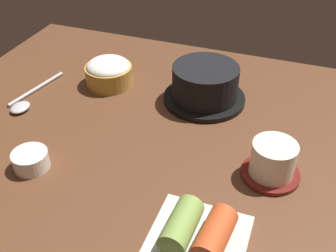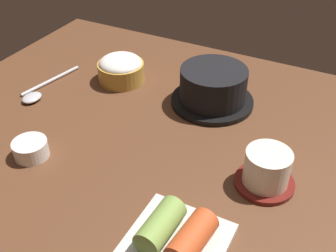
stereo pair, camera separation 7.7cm
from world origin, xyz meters
The scene contains 7 objects.
dining_table centered at (0.00, 0.00, 1.00)cm, with size 100.00×76.00×2.00cm, color #56331E.
stone_pot centered at (4.74, 13.28, 6.02)cm, with size 17.56×17.56×8.15cm.
rice_bowl centered at (-17.65, 12.51, 5.16)cm, with size 10.64×10.64×6.34cm.
tea_cup_with_saucer centered at (21.88, -5.59, 5.26)cm, with size 9.99×9.99×6.77cm.
kimchi_plate centered at (14.28, -23.41, 4.01)cm, with size 13.85×13.85×5.10cm.
side_bowl_near centered at (-17.57, -17.74, 3.72)cm, with size 6.24×6.24×3.20cm.
spoon centered at (-30.83, -0.97, 2.61)cm, with size 5.29×18.40×1.35cm.
Camera 1 is at (23.22, -59.88, 50.78)cm, focal length 44.01 mm.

